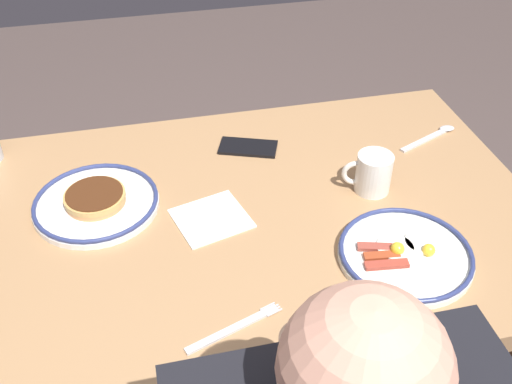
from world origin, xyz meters
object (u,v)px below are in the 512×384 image
at_px(coffee_mug, 372,173).
at_px(tea_spoon, 435,135).
at_px(cell_phone, 248,147).
at_px(fork_near, 235,328).
at_px(plate_center_pancakes, 405,254).
at_px(plate_near_main, 96,202).
at_px(paper_napkin, 212,219).

height_order(coffee_mug, tea_spoon, coffee_mug).
xyz_separation_m(cell_phone, tea_spoon, (-0.49, 0.05, 0.00)).
bearing_deg(fork_near, plate_center_pancakes, -165.05).
height_order(fork_near, tea_spoon, tea_spoon).
relative_size(plate_near_main, fork_near, 1.47).
bearing_deg(plate_center_pancakes, fork_near, 14.95).
height_order(paper_napkin, tea_spoon, tea_spoon).
bearing_deg(cell_phone, plate_near_main, 42.32).
bearing_deg(plate_near_main, plate_center_pancakes, 153.37).
xyz_separation_m(plate_near_main, fork_near, (-0.23, 0.40, -0.01)).
xyz_separation_m(fork_near, tea_spoon, (-0.63, -0.50, 0.00)).
xyz_separation_m(cell_phone, paper_napkin, (0.14, 0.25, -0.00)).
xyz_separation_m(coffee_mug, fork_near, (0.38, 0.33, -0.04)).
bearing_deg(paper_napkin, plate_center_pancakes, 150.58).
height_order(coffee_mug, fork_near, coffee_mug).
bearing_deg(coffee_mug, cell_phone, -43.19).
distance_m(plate_center_pancakes, cell_phone, 0.50).
height_order(plate_near_main, tea_spoon, plate_near_main).
bearing_deg(paper_napkin, tea_spoon, -162.38).
distance_m(plate_center_pancakes, fork_near, 0.38).
bearing_deg(plate_center_pancakes, cell_phone, -63.67).
distance_m(plate_near_main, fork_near, 0.46).
bearing_deg(plate_center_pancakes, coffee_mug, -93.96).
bearing_deg(fork_near, coffee_mug, -139.68).
bearing_deg(plate_center_pancakes, plate_near_main, -26.63).
distance_m(plate_near_main, paper_napkin, 0.26).
relative_size(plate_center_pancakes, coffee_mug, 2.40).
distance_m(coffee_mug, tea_spoon, 0.30).
relative_size(plate_near_main, paper_napkin, 1.85).
xyz_separation_m(cell_phone, fork_near, (0.14, 0.55, -0.00)).
relative_size(coffee_mug, paper_napkin, 0.75).
bearing_deg(fork_near, cell_phone, -104.66).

